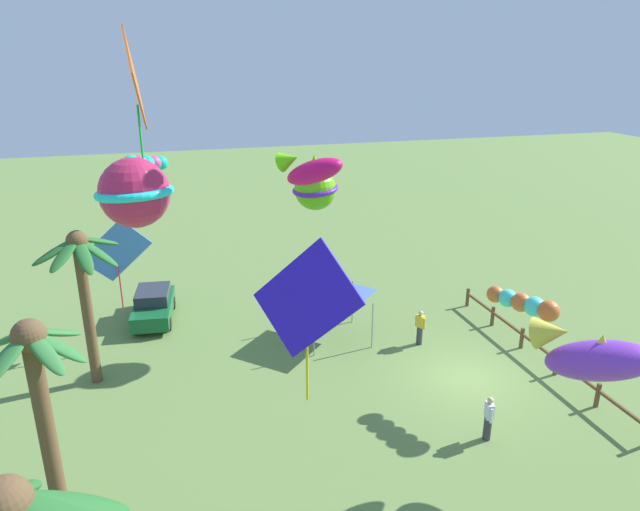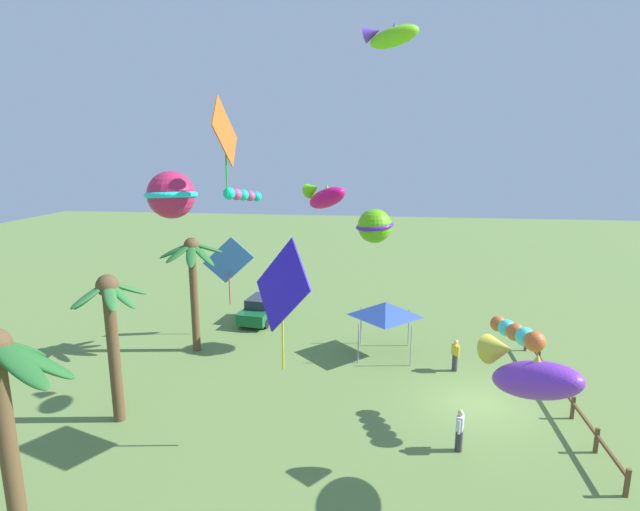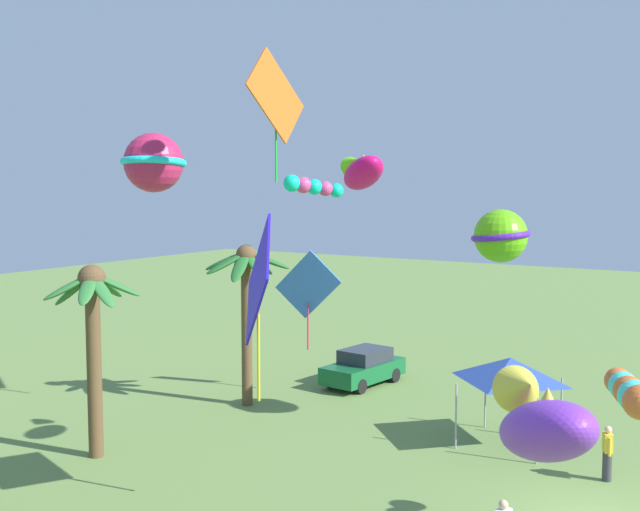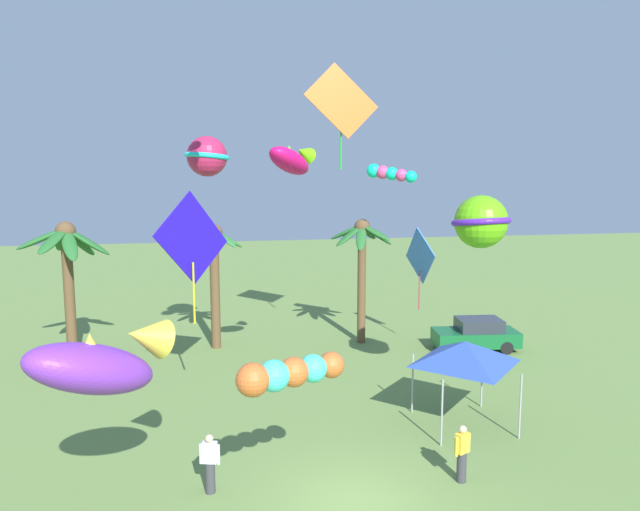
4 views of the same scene
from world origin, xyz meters
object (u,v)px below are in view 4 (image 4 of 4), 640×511
at_px(spectator_1, 210,463).
at_px(kite_diamond_0, 192,241).
at_px(kite_tube_5, 389,173).
at_px(kite_tube_6, 289,373).
at_px(kite_diamond_8, 341,102).
at_px(palm_tree_2, 214,259).
at_px(festival_tent, 465,353).
at_px(spectator_0, 462,453).
at_px(kite_fish_7, 100,363).
at_px(palm_tree_1, 362,251).
at_px(kite_ball_3, 481,222).
at_px(kite_ball_1, 207,156).
at_px(kite_diamond_9, 420,257).
at_px(parked_car_0, 476,334).
at_px(kite_fish_4, 291,159).
at_px(palm_tree_0, 67,257).

distance_m(spectator_1, kite_diamond_0, 8.08).
relative_size(kite_tube_5, kite_tube_6, 0.76).
xyz_separation_m(spectator_1, kite_diamond_8, (5.76, 10.07, 10.44)).
xyz_separation_m(palm_tree_2, festival_tent, (7.90, -10.41, -1.81)).
xyz_separation_m(spectator_0, spectator_1, (-6.66, 0.73, 0.00)).
relative_size(spectator_1, kite_tube_5, 0.82).
bearing_deg(kite_diamond_0, kite_fish_7, -103.52).
bearing_deg(spectator_0, palm_tree_1, 86.81).
bearing_deg(palm_tree_2, kite_diamond_0, -96.65).
relative_size(palm_tree_2, kite_tube_5, 3.07).
distance_m(festival_tent, kite_ball_3, 4.33).
distance_m(kite_ball_1, kite_diamond_8, 6.07).
bearing_deg(kite_diamond_9, kite_tube_6, -120.87).
height_order(palm_tree_2, kite_diamond_0, kite_diamond_0).
height_order(parked_car_0, kite_diamond_0, kite_diamond_0).
xyz_separation_m(palm_tree_2, kite_ball_1, (-0.22, -2.84, 4.70)).
relative_size(festival_tent, kite_tube_5, 1.47).
bearing_deg(festival_tent, kite_fish_4, 154.81).
distance_m(parked_car_0, kite_ball_3, 9.84).
distance_m(festival_tent, kite_diamond_9, 9.24).
distance_m(kite_ball_3, kite_fish_4, 6.64).
relative_size(festival_tent, kite_fish_4, 1.29).
relative_size(kite_diamond_0, kite_ball_3, 1.94).
distance_m(festival_tent, kite_tube_5, 9.41).
bearing_deg(spectator_0, kite_tube_5, 83.28).
relative_size(spectator_1, kite_tube_6, 0.62).
xyz_separation_m(kite_tube_5, kite_diamond_9, (2.07, 1.50, -3.95)).
height_order(palm_tree_1, festival_tent, palm_tree_1).
bearing_deg(kite_tube_5, kite_tube_6, -116.68).
height_order(kite_tube_5, kite_fish_7, kite_tube_5).
height_order(spectator_0, kite_ball_3, kite_ball_3).
relative_size(palm_tree_0, kite_diamond_8, 1.40).
height_order(parked_car_0, festival_tent, festival_tent).
height_order(palm_tree_0, parked_car_0, palm_tree_0).
distance_m(kite_fish_4, kite_fish_7, 9.64).
xyz_separation_m(palm_tree_0, kite_tube_6, (7.77, -14.50, -0.79)).
relative_size(parked_car_0, kite_fish_4, 1.84).
distance_m(palm_tree_2, kite_tube_5, 9.09).
bearing_deg(kite_diamond_0, palm_tree_2, 83.35).
xyz_separation_m(festival_tent, kite_tube_6, (-6.47, -4.85, 1.40)).
bearing_deg(kite_ball_3, kite_tube_5, 98.82).
bearing_deg(kite_diamond_8, kite_diamond_0, -148.28).
bearing_deg(kite_tube_5, palm_tree_0, 170.74).
bearing_deg(parked_car_0, kite_tube_5, -175.87).
height_order(kite_ball_1, kite_tube_6, kite_ball_1).
relative_size(festival_tent, kite_tube_6, 1.11).
distance_m(palm_tree_1, kite_tube_5, 4.58).
bearing_deg(kite_fish_4, parked_car_0, 28.62).
xyz_separation_m(palm_tree_0, kite_ball_1, (6.13, -2.07, 4.33)).
height_order(spectator_1, festival_tent, festival_tent).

